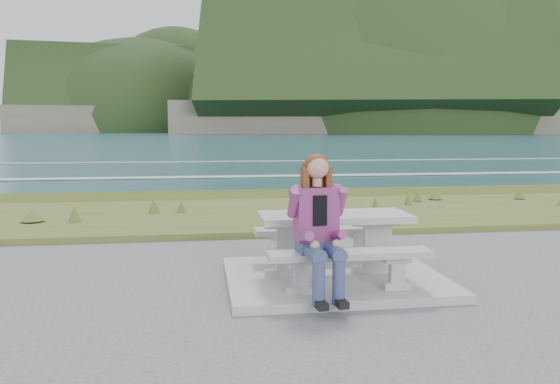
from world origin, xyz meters
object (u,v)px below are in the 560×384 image
Objects in this scene: bench_landward at (350,260)px; seated_woman at (321,245)px; picnic_table at (334,227)px; bench_seaward at (322,235)px.

seated_woman reaches higher than bench_landward.
seated_woman is at bearing -113.07° from picnic_table.
picnic_table is 0.74m from bench_landward.
picnic_table is 1.19× the size of seated_woman.
bench_landward is at bearing 16.74° from seated_woman.
bench_landward is 1.19× the size of seated_woman.
seated_woman reaches higher than picnic_table.
bench_landward is at bearing -90.00° from picnic_table.
picnic_table is 1.00× the size of bench_seaward.
picnic_table reaches higher than bench_landward.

